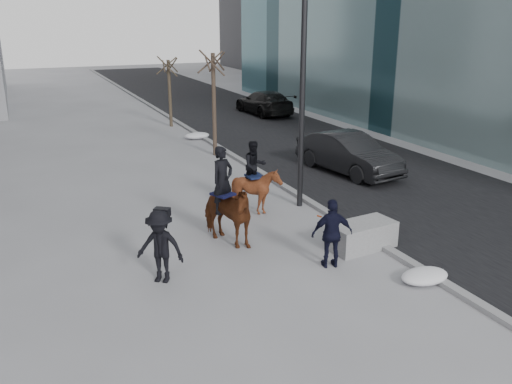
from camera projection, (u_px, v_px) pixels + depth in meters
name	position (u px, v px, depth m)	size (l,w,h in m)	color
ground	(275.00, 261.00, 13.77)	(120.00, 120.00, 0.00)	gray
road	(316.00, 150.00, 25.16)	(8.00, 90.00, 0.01)	black
curb	(237.00, 158.00, 23.60)	(0.25, 90.00, 0.12)	gray
planter	(362.00, 235.00, 14.47)	(1.79, 0.90, 0.72)	#959598
car_near	(348.00, 153.00, 21.35)	(1.66, 4.76, 1.57)	black
car_far	(264.00, 102.00, 34.24)	(2.09, 5.13, 1.49)	black
tree_near	(214.00, 100.00, 23.56)	(1.20, 1.20, 4.95)	#3A2A22
tree_far	(170.00, 90.00, 30.01)	(1.20, 1.20, 4.08)	#362B20
mounted_left	(225.00, 209.00, 14.55)	(1.66, 2.29, 2.70)	#47220E
mounted_right	(256.00, 185.00, 16.88)	(1.22, 1.37, 2.30)	#4C200F
feeder	(332.00, 234.00, 13.23)	(1.10, 0.98, 1.75)	black
camera_crew	(160.00, 246.00, 12.48)	(1.30, 1.20, 1.75)	black
lamppost	(301.00, 49.00, 16.44)	(0.25, 2.20, 9.09)	black
snow_piles	(261.00, 175.00, 20.69)	(1.28, 17.85, 0.33)	silver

